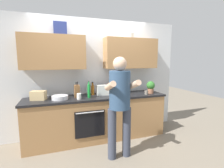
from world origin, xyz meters
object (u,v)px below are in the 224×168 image
cup_ceramic (122,93)px  potted_herb (151,87)px  bottle_hotsauce (112,88)px  bottle_vinegar (128,89)px  bottle_syrup (93,89)px  cup_coffee (79,96)px  knife_block (77,91)px  grocery_bag_produce (103,90)px  bottle_juice (115,90)px  mixing_bowl (60,97)px  cup_stoneware (146,93)px  bottle_soda (89,91)px  person_standing (120,100)px  grocery_bag_bread (38,95)px

cup_ceramic → potted_herb: size_ratio=0.33×
bottle_hotsauce → bottle_vinegar: bottle_hotsauce is taller
cup_ceramic → bottle_syrup: bearing=160.8°
cup_coffee → potted_herb: size_ratio=0.40×
bottle_hotsauce → knife_block: knife_block is taller
cup_ceramic → potted_herb: potted_herb is taller
bottle_vinegar → grocery_bag_produce: bottle_vinegar is taller
bottle_juice → potted_herb: 0.85m
mixing_bowl → grocery_bag_produce: (0.87, 0.15, 0.07)m
cup_stoneware → mixing_bowl: (-1.75, 0.13, -0.01)m
bottle_vinegar → grocery_bag_produce: bearing=179.4°
bottle_juice → grocery_bag_produce: size_ratio=1.21×
bottle_vinegar → cup_coffee: bearing=-167.9°
bottle_syrup → bottle_soda: bearing=-117.6°
cup_coffee → potted_herb: bearing=2.1°
bottle_vinegar → cup_stoneware: bottle_vinegar is taller
bottle_hotsauce → bottle_juice: bearing=-93.8°
person_standing → cup_ceramic: person_standing is taller
potted_herb → bottle_syrup: bearing=168.2°
bottle_hotsauce → mixing_bowl: size_ratio=1.02×
bottle_vinegar → grocery_bag_bread: 1.81m
person_standing → cup_coffee: (-0.56, 0.64, -0.04)m
knife_block → cup_ceramic: bearing=-3.8°
bottle_soda → grocery_bag_bread: size_ratio=1.28×
person_standing → bottle_hotsauce: (0.18, 0.94, 0.03)m
mixing_bowl → grocery_bag_produce: bearing=9.7°
cup_ceramic → mixing_bowl: (-1.26, -0.02, -0.01)m
bottle_hotsauce → person_standing: bearing=-101.1°
bottle_syrup → cup_stoneware: (1.08, -0.35, -0.07)m
cup_stoneware → knife_block: knife_block is taller
potted_herb → knife_block: bearing=175.8°
cup_stoneware → potted_herb: potted_herb is taller
bottle_syrup → bottle_juice: bearing=-36.0°
bottle_hotsauce → bottle_syrup: size_ratio=1.11×
bottle_soda → mixing_bowl: 0.55m
bottle_vinegar → potted_herb: size_ratio=0.98×
bottle_soda → grocery_bag_produce: size_ratio=1.34×
bottle_vinegar → cup_coffee: (-1.10, -0.24, -0.05)m
bottle_soda → cup_ceramic: bearing=3.1°
bottle_juice → mixing_bowl: bottle_juice is taller
cup_stoneware → knife_block: bearing=171.7°
mixing_bowl → potted_herb: size_ratio=1.10×
bottle_soda → potted_herb: (1.37, -0.02, 0.01)m
potted_herb → cup_coffee: bearing=-177.9°
person_standing → bottle_soda: person_standing is taller
mixing_bowl → potted_herb: potted_herb is taller
bottle_syrup → mixing_bowl: 0.71m
bottle_vinegar → potted_herb: 0.51m
bottle_hotsauce → cup_ceramic: (0.17, -0.18, -0.08)m
bottle_vinegar → grocery_bag_bread: bearing=-178.4°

